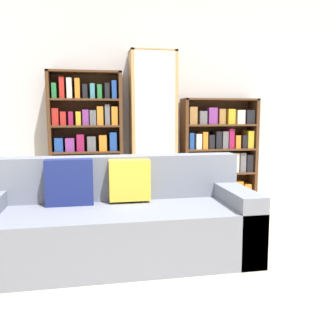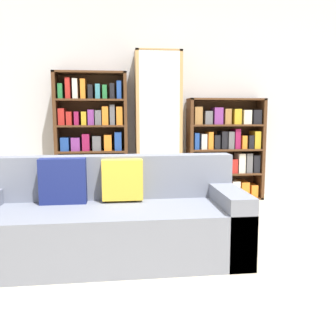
{
  "view_description": "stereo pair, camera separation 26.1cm",
  "coord_description": "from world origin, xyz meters",
  "px_view_note": "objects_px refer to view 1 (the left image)",
  "views": [
    {
      "loc": [
        -0.71,
        -2.24,
        1.11
      ],
      "look_at": [
        0.05,
        1.51,
        0.57
      ],
      "focal_mm": 40.0,
      "sensor_mm": 36.0,
      "label": 1
    },
    {
      "loc": [
        -0.45,
        -2.28,
        1.11
      ],
      "look_at": [
        0.05,
        1.51,
        0.57
      ],
      "focal_mm": 40.0,
      "sensor_mm": 36.0,
      "label": 2
    }
  ],
  "objects_px": {
    "couch": "(118,223)",
    "wine_bottle": "(226,205)",
    "bookshelf_right": "(219,151)",
    "display_cabinet": "(153,128)",
    "bookshelf_left": "(87,141)"
  },
  "relations": [
    {
      "from": "couch",
      "to": "wine_bottle",
      "type": "xyz_separation_m",
      "value": [
        1.2,
        0.84,
        -0.12
      ]
    },
    {
      "from": "bookshelf_left",
      "to": "display_cabinet",
      "type": "relative_size",
      "value": 0.86
    },
    {
      "from": "couch",
      "to": "bookshelf_right",
      "type": "distance_m",
      "value": 2.44
    },
    {
      "from": "bookshelf_left",
      "to": "bookshelf_right",
      "type": "relative_size",
      "value": 1.24
    },
    {
      "from": "couch",
      "to": "bookshelf_right",
      "type": "relative_size",
      "value": 1.57
    },
    {
      "from": "couch",
      "to": "wine_bottle",
      "type": "height_order",
      "value": "couch"
    },
    {
      "from": "display_cabinet",
      "to": "bookshelf_right",
      "type": "height_order",
      "value": "display_cabinet"
    },
    {
      "from": "bookshelf_left",
      "to": "wine_bottle",
      "type": "bearing_deg",
      "value": -36.21
    },
    {
      "from": "couch",
      "to": "bookshelf_left",
      "type": "relative_size",
      "value": 1.27
    },
    {
      "from": "bookshelf_left",
      "to": "wine_bottle",
      "type": "distance_m",
      "value": 1.9
    },
    {
      "from": "couch",
      "to": "bookshelf_right",
      "type": "xyz_separation_m",
      "value": [
        1.48,
        1.9,
        0.35
      ]
    },
    {
      "from": "display_cabinet",
      "to": "wine_bottle",
      "type": "distance_m",
      "value": 1.44
    },
    {
      "from": "bookshelf_right",
      "to": "wine_bottle",
      "type": "bearing_deg",
      "value": -104.91
    },
    {
      "from": "bookshelf_left",
      "to": "wine_bottle",
      "type": "height_order",
      "value": "bookshelf_left"
    },
    {
      "from": "display_cabinet",
      "to": "wine_bottle",
      "type": "relative_size",
      "value": 4.77
    }
  ]
}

